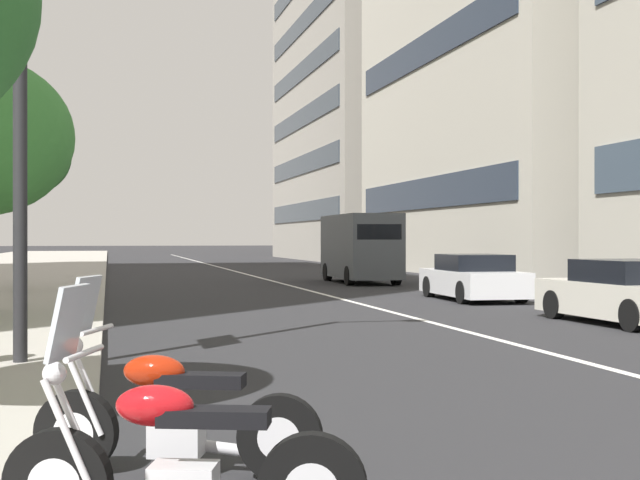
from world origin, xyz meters
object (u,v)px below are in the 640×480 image
at_px(motorcycle_second_in_row, 177,464).
at_px(car_mid_block_traffic, 473,279).
at_px(car_far_down_avenue, 627,294).
at_px(delivery_van_ahead, 360,247).
at_px(motorcycle_far_end_row, 171,417).
at_px(street_tree_near_plaza_corner, 23,157).

distance_m(motorcycle_second_in_row, car_mid_block_traffic, 20.11).
xyz_separation_m(car_far_down_avenue, delivery_van_ahead, (16.93, 0.68, 0.80)).
xyz_separation_m(motorcycle_second_in_row, car_far_down_avenue, (10.56, -9.89, 0.18)).
distance_m(motorcycle_second_in_row, delivery_van_ahead, 29.01).
height_order(car_mid_block_traffic, delivery_van_ahead, delivery_van_ahead).
height_order(car_far_down_avenue, car_mid_block_traffic, car_far_down_avenue).
bearing_deg(motorcycle_far_end_row, car_far_down_avenue, -116.81).
distance_m(motorcycle_second_in_row, motorcycle_far_end_row, 1.36).
relative_size(motorcycle_second_in_row, car_mid_block_traffic, 0.48).
xyz_separation_m(motorcycle_far_end_row, car_mid_block_traffic, (16.30, -9.57, 0.17)).
bearing_deg(car_far_down_avenue, street_tree_near_plaza_corner, 44.38).
bearing_deg(motorcycle_second_in_row, motorcycle_far_end_row, -74.76).
bearing_deg(street_tree_near_plaza_corner, car_far_down_avenue, -133.96).
bearing_deg(motorcycle_far_end_row, delivery_van_ahead, -89.22).
xyz_separation_m(car_mid_block_traffic, street_tree_near_plaza_corner, (5.26, 12.56, 3.63)).
bearing_deg(car_mid_block_traffic, delivery_van_ahead, 4.82).
distance_m(motorcycle_far_end_row, car_mid_block_traffic, 18.90).
bearing_deg(delivery_van_ahead, motorcycle_second_in_row, 163.07).
relative_size(motorcycle_second_in_row, car_far_down_avenue, 0.48).
distance_m(car_far_down_avenue, street_tree_near_plaza_corner, 18.16).
distance_m(motorcycle_far_end_row, car_far_down_avenue, 13.46).
xyz_separation_m(motorcycle_second_in_row, car_mid_block_traffic, (17.66, -9.63, 0.17)).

